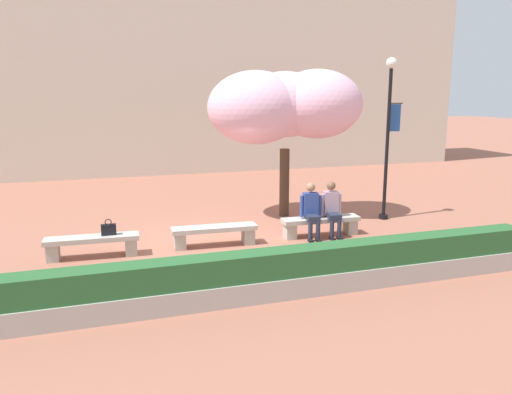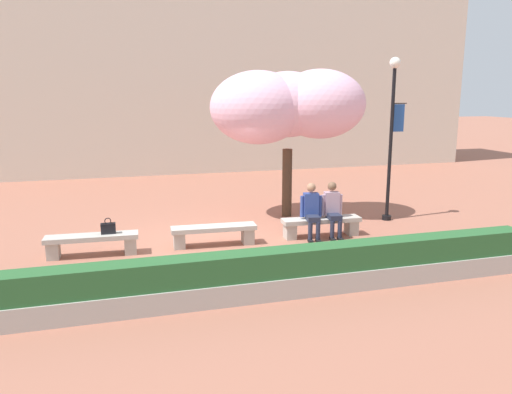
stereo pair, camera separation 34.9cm
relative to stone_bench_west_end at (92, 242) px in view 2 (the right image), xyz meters
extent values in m
plane|color=#9E604C|center=(2.57, 0.00, -0.31)|extent=(100.00, 100.00, 0.00)
cube|color=beige|center=(2.57, 12.03, 4.37)|extent=(28.00, 4.00, 9.36)
cube|color=#ADA89E|center=(0.00, 0.00, 0.09)|extent=(1.89, 0.52, 0.10)
cube|color=#ADA89E|center=(-0.76, 0.04, -0.13)|extent=(0.26, 0.35, 0.35)
cube|color=#ADA89E|center=(0.76, -0.04, -0.13)|extent=(0.26, 0.35, 0.35)
cube|color=#ADA89E|center=(2.57, 0.00, 0.09)|extent=(1.89, 0.52, 0.10)
cube|color=#ADA89E|center=(1.80, 0.04, -0.13)|extent=(0.26, 0.35, 0.35)
cube|color=#ADA89E|center=(3.33, -0.04, -0.13)|extent=(0.26, 0.35, 0.35)
cube|color=#ADA89E|center=(5.13, 0.00, 0.09)|extent=(1.89, 0.52, 0.10)
cube|color=#ADA89E|center=(4.37, 0.04, -0.13)|extent=(0.26, 0.35, 0.35)
cube|color=#ADA89E|center=(5.90, -0.04, -0.13)|extent=(0.26, 0.35, 0.35)
cube|color=black|center=(4.71, -0.40, -0.28)|extent=(0.14, 0.23, 0.06)
cylinder|color=#23283D|center=(4.72, -0.34, -0.07)|extent=(0.10, 0.10, 0.42)
cube|color=black|center=(4.89, -0.43, -0.28)|extent=(0.14, 0.23, 0.06)
cylinder|color=#23283D|center=(4.90, -0.37, -0.07)|extent=(0.10, 0.10, 0.42)
cube|color=#23283D|center=(4.84, -0.18, 0.20)|extent=(0.34, 0.44, 0.12)
cube|color=#2D4289|center=(4.87, 0.04, 0.47)|extent=(0.37, 0.27, 0.54)
sphere|color=#A37556|center=(4.87, 0.04, 0.88)|extent=(0.21, 0.21, 0.21)
cylinder|color=#2D4289|center=(4.66, 0.06, 0.43)|extent=(0.09, 0.09, 0.50)
cylinder|color=#2D4289|center=(5.08, -0.02, 0.43)|extent=(0.09, 0.09, 0.50)
cube|color=black|center=(5.25, -0.40, -0.28)|extent=(0.13, 0.23, 0.06)
cylinder|color=#23283D|center=(5.26, -0.35, -0.07)|extent=(0.10, 0.10, 0.42)
cube|color=black|center=(5.43, -0.43, -0.28)|extent=(0.13, 0.23, 0.06)
cylinder|color=#23283D|center=(5.44, -0.37, -0.07)|extent=(0.10, 0.10, 0.42)
cube|color=#23283D|center=(5.37, -0.18, 0.20)|extent=(0.33, 0.43, 0.12)
cube|color=#B293A8|center=(5.40, 0.04, 0.47)|extent=(0.37, 0.26, 0.54)
sphere|color=brown|center=(5.40, 0.04, 0.88)|extent=(0.21, 0.21, 0.21)
cylinder|color=#B293A8|center=(5.19, 0.05, 0.43)|extent=(0.09, 0.09, 0.50)
cylinder|color=#B293A8|center=(5.60, -0.01, 0.43)|extent=(0.09, 0.09, 0.50)
cube|color=black|center=(0.34, 0.01, 0.25)|extent=(0.30, 0.14, 0.22)
cube|color=black|center=(0.34, 0.01, 0.34)|extent=(0.30, 0.15, 0.04)
torus|color=black|center=(0.34, 0.01, 0.41)|extent=(0.14, 0.02, 0.14)
cylinder|color=#473323|center=(5.02, 2.11, 0.62)|extent=(0.27, 0.27, 1.85)
ellipsoid|color=#EFB7D1|center=(5.02, 2.11, 2.72)|extent=(2.28, 2.01, 1.71)
ellipsoid|color=#EFB7D1|center=(4.23, 2.17, 2.64)|extent=(2.53, 2.37, 1.90)
ellipsoid|color=#EFB7D1|center=(5.82, 1.83, 2.73)|extent=(2.40, 2.19, 1.80)
cylinder|color=black|center=(7.45, 0.97, -0.25)|extent=(0.24, 0.24, 0.12)
cylinder|color=black|center=(7.45, 0.97, 1.66)|extent=(0.09, 0.09, 3.92)
sphere|color=white|center=(7.45, 0.97, 3.76)|extent=(0.28, 0.28, 0.28)
cylinder|color=black|center=(7.65, 0.97, 2.75)|extent=(0.40, 0.02, 0.02)
cube|color=#234C93|center=(7.65, 0.97, 2.38)|extent=(0.30, 0.02, 0.70)
cube|color=#ADA89E|center=(2.57, -3.04, -0.13)|extent=(10.60, 0.50, 0.36)
cube|color=#285B2D|center=(2.57, -3.04, 0.27)|extent=(10.50, 0.44, 0.44)
camera|label=1|loc=(0.17, -10.35, 3.02)|focal=35.00mm
camera|label=2|loc=(0.51, -10.46, 3.02)|focal=35.00mm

